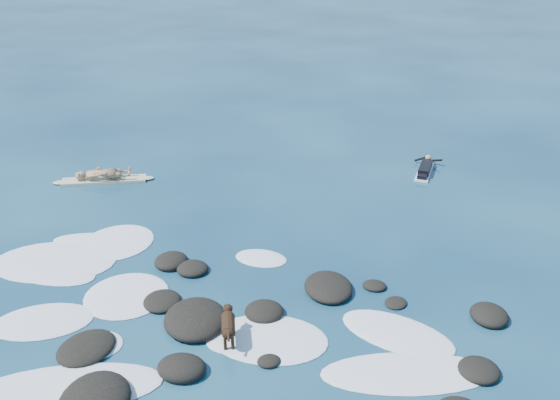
# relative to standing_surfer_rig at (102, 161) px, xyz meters

# --- Properties ---
(ground) EXTENTS (160.00, 160.00, 0.00)m
(ground) POSITION_rel_standing_surfer_rig_xyz_m (5.61, -6.23, -0.79)
(ground) COLOR #0A2642
(ground) RESTS_ON ground
(reef_rocks) EXTENTS (9.99, 6.85, 0.52)m
(reef_rocks) POSITION_rel_standing_surfer_rig_xyz_m (6.65, -7.87, -0.69)
(reef_rocks) COLOR black
(reef_rocks) RESTS_ON ground
(breaking_foam) EXTENTS (13.23, 8.64, 0.12)m
(breaking_foam) POSITION_rel_standing_surfer_rig_xyz_m (4.37, -7.03, -0.78)
(breaking_foam) COLOR white
(breaking_foam) RESTS_ON ground
(standing_surfer_rig) EXTENTS (3.41, 1.51, 1.99)m
(standing_surfer_rig) POSITION_rel_standing_surfer_rig_xyz_m (0.00, 0.00, 0.00)
(standing_surfer_rig) COLOR beige
(standing_surfer_rig) RESTS_ON ground
(paddling_surfer_rig) EXTENTS (1.04, 2.34, 0.40)m
(paddling_surfer_rig) POSITION_rel_standing_surfer_rig_xyz_m (11.14, 3.13, -0.65)
(paddling_surfer_rig) COLOR white
(paddling_surfer_rig) RESTS_ON ground
(dog) EXTENTS (0.53, 1.19, 0.77)m
(dog) POSITION_rel_standing_surfer_rig_xyz_m (6.77, -7.93, -0.27)
(dog) COLOR black
(dog) RESTS_ON ground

